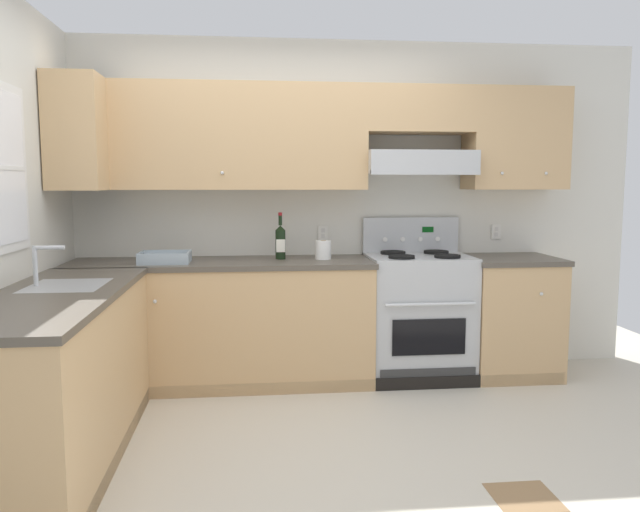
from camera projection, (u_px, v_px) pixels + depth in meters
ground_plane at (297, 452)px, 3.44m from camera, size 7.04×7.04×0.00m
floor_accent_tile at (524, 497)px, 2.94m from camera, size 0.30×0.30×0.01m
wall_back at (334, 182)px, 4.82m from camera, size 4.68×0.57×2.55m
counter_back_run at (292, 322)px, 4.62m from camera, size 3.60×0.65×0.91m
counter_left_run at (58, 378)px, 3.26m from camera, size 0.63×1.91×1.13m
stove at (418, 315)px, 4.73m from camera, size 0.76×0.62×1.20m
wine_bottle at (280, 241)px, 4.61m from camera, size 0.07×0.08×0.34m
bowl at (165, 259)px, 4.40m from camera, size 0.35×0.27×0.08m
paper_towel_roll at (323, 250)px, 4.61m from camera, size 0.12×0.12×0.14m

